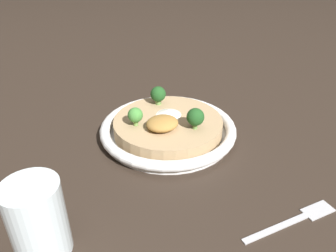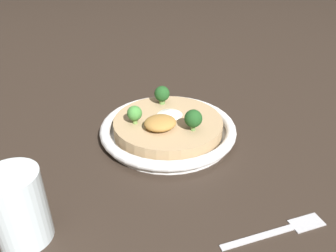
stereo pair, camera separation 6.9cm
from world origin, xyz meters
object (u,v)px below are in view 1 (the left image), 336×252
at_px(risotto_bowl, 168,128).
at_px(broccoli_front_right, 195,117).
at_px(broccoli_left, 135,115).
at_px(fork_utensil, 299,218).
at_px(broccoli_back_right, 158,94).
at_px(drinking_glass, 37,220).

bearing_deg(risotto_bowl, broccoli_front_right, -63.39).
distance_m(broccoli_left, fork_utensil, 0.35).
height_order(broccoli_left, broccoli_back_right, broccoli_back_right).
xyz_separation_m(broccoli_back_right, drinking_glass, (-0.31, -0.25, -0.01)).
height_order(broccoli_left, drinking_glass, drinking_glass).
bearing_deg(broccoli_back_right, broccoli_front_right, -84.82).
bearing_deg(drinking_glass, broccoli_back_right, 38.34).
distance_m(risotto_bowl, drinking_glass, 0.34).
relative_size(broccoli_back_right, fork_utensil, 0.25).
bearing_deg(broccoli_left, broccoli_back_right, 35.90).
distance_m(broccoli_front_right, fork_utensil, 0.26).
xyz_separation_m(risotto_bowl, broccoli_front_right, (0.03, -0.06, 0.05)).
distance_m(broccoli_back_right, broccoli_front_right, 0.13).
relative_size(broccoli_front_right, drinking_glass, 0.39).
relative_size(risotto_bowl, fork_utensil, 1.69).
height_order(risotto_bowl, broccoli_back_right, broccoli_back_right).
distance_m(risotto_bowl, fork_utensil, 0.31).
relative_size(broccoli_left, fork_utensil, 0.23).
bearing_deg(risotto_bowl, drinking_glass, -149.79).
distance_m(broccoli_left, broccoli_front_right, 0.12).
height_order(broccoli_front_right, drinking_glass, drinking_glass).
bearing_deg(broccoli_back_right, broccoli_left, -144.10).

